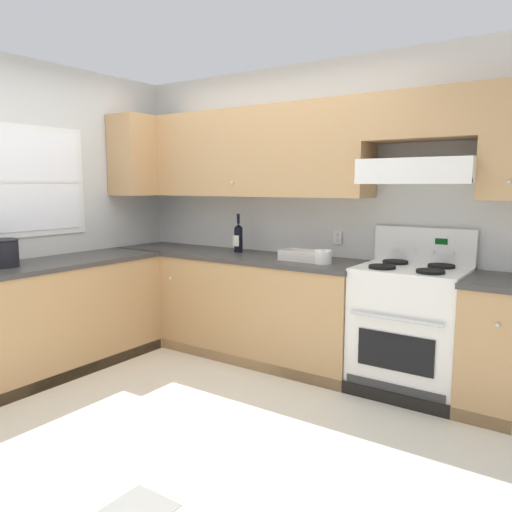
% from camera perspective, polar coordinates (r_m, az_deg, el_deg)
% --- Properties ---
extents(ground_plane, '(7.04, 7.04, 0.00)m').
position_cam_1_polar(ground_plane, '(3.66, -10.58, -16.64)').
color(ground_plane, beige).
extents(floor_accent_tile, '(0.30, 0.30, 0.01)m').
position_cam_1_polar(floor_accent_tile, '(2.71, -13.33, -26.25)').
color(floor_accent_tile, slate).
rests_on(floor_accent_tile, ground_plane).
extents(wall_back, '(4.68, 0.57, 2.55)m').
position_cam_1_polar(wall_back, '(4.34, 7.26, 7.46)').
color(wall_back, silver).
rests_on(wall_back, ground_plane).
extents(wall_left, '(0.47, 4.00, 2.55)m').
position_cam_1_polar(wall_left, '(4.72, -22.86, 5.29)').
color(wall_left, silver).
rests_on(wall_left, ground_plane).
extents(counter_back_run, '(3.60, 0.65, 0.91)m').
position_cam_1_polar(counter_back_run, '(4.43, 0.59, -5.91)').
color(counter_back_run, tan).
rests_on(counter_back_run, ground_plane).
extents(counter_left_run, '(0.63, 1.91, 0.91)m').
position_cam_1_polar(counter_left_run, '(4.43, -22.30, -6.50)').
color(counter_left_run, tan).
rests_on(counter_left_run, ground_plane).
extents(stove, '(0.76, 0.62, 1.20)m').
position_cam_1_polar(stove, '(3.89, 17.00, -7.85)').
color(stove, white).
rests_on(stove, ground_plane).
extents(wine_bottle, '(0.08, 0.08, 0.35)m').
position_cam_1_polar(wine_bottle, '(4.59, -2.01, 2.16)').
color(wine_bottle, black).
rests_on(wine_bottle, counter_back_run).
extents(bowl, '(0.35, 0.21, 0.08)m').
position_cam_1_polar(bowl, '(4.11, 5.32, -0.11)').
color(bowl, beige).
rests_on(bowl, counter_back_run).
extents(bucket, '(0.25, 0.25, 0.21)m').
position_cam_1_polar(bucket, '(4.21, -26.90, 0.37)').
color(bucket, black).
rests_on(bucket, counter_left_run).
extents(paper_towel_roll, '(0.13, 0.13, 0.11)m').
position_cam_1_polar(paper_towel_roll, '(3.95, 7.63, -0.11)').
color(paper_towel_roll, white).
rests_on(paper_towel_roll, counter_back_run).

